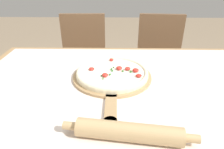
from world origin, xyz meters
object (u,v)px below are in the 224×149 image
object	(u,v)px
pizza_peel	(112,78)
rolling_pin	(129,132)
chair_right	(159,60)
chair_left	(84,59)
pizza	(112,73)

from	to	relation	value
pizza_peel	rolling_pin	world-z (taller)	rolling_pin
rolling_pin	chair_right	size ratio (longest dim) A/B	0.47
rolling_pin	chair_left	xyz separation A→B (m)	(-0.32, 1.16, -0.26)
pizza	chair_left	xyz separation A→B (m)	(-0.27, 0.76, -0.26)
rolling_pin	chair_left	bearing A→B (deg)	105.54
pizza	chair_left	distance (m)	0.85
chair_right	chair_left	bearing A→B (deg)	-175.43
pizza_peel	chair_left	xyz separation A→B (m)	(-0.27, 0.78, -0.24)
chair_right	pizza_peel	bearing A→B (deg)	-112.51
pizza_peel	chair_right	world-z (taller)	chair_right
rolling_pin	chair_right	bearing A→B (deg)	73.67
chair_left	pizza_peel	bearing A→B (deg)	-73.17
pizza	rolling_pin	world-z (taller)	rolling_pin
pizza_peel	chair_right	bearing A→B (deg)	62.91
pizza_peel	rolling_pin	size ratio (longest dim) A/B	1.32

